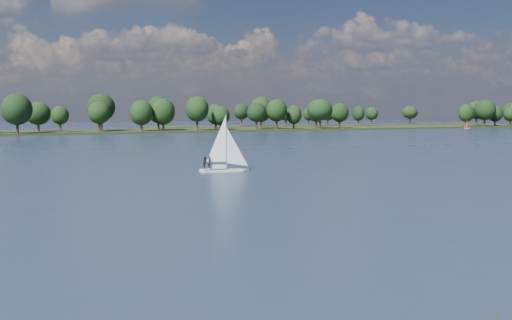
# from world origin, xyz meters

# --- Properties ---
(ground) EXTENTS (700.00, 700.00, 0.00)m
(ground) POSITION_xyz_m (0.00, 100.00, 0.00)
(ground) COLOR #233342
(ground) RESTS_ON ground
(far_shore) EXTENTS (660.00, 40.00, 1.50)m
(far_shore) POSITION_xyz_m (0.00, 212.00, 0.00)
(far_shore) COLOR black
(far_shore) RESTS_ON ground
(far_shore_back) EXTENTS (220.00, 30.00, 1.40)m
(far_shore_back) POSITION_xyz_m (160.00, 260.00, 0.00)
(far_shore_back) COLOR black
(far_shore_back) RESTS_ON ground
(sailboat) EXTENTS (6.44, 2.94, 8.18)m
(sailboat) POSITION_xyz_m (1.28, 53.29, 2.29)
(sailboat) COLOR silver
(sailboat) RESTS_ON ground
(dinghy_orange) EXTENTS (2.86, 1.84, 4.27)m
(dinghy_orange) POSITION_xyz_m (188.47, 186.71, 1.01)
(dinghy_orange) COLOR silver
(dinghy_orange) RESTS_ON ground
(treeline) EXTENTS (562.70, 73.78, 18.13)m
(treeline) POSITION_xyz_m (-11.14, 208.25, 8.06)
(treeline) COLOR black
(treeline) RESTS_ON ground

